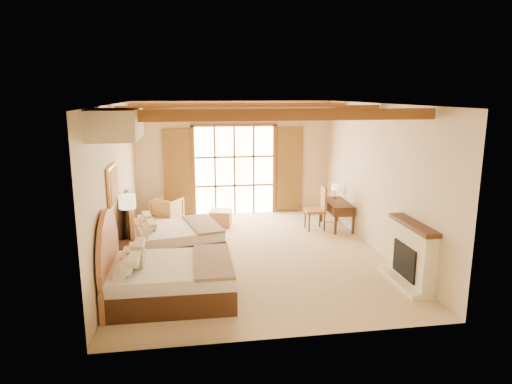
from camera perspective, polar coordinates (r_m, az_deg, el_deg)
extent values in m
plane|color=#CBB485|center=(9.97, -0.46, -7.75)|extent=(7.00, 7.00, 0.00)
plane|color=beige|center=(12.97, -2.76, 4.22)|extent=(5.50, 0.00, 5.50)
plane|color=beige|center=(9.54, -17.04, 0.77)|extent=(0.00, 7.00, 7.00)
plane|color=beige|center=(10.30, 14.84, 1.72)|extent=(0.00, 7.00, 7.00)
plane|color=#AC6C3D|center=(9.37, -0.49, 10.97)|extent=(7.00, 7.00, 0.00)
cube|color=white|center=(12.98, -2.72, 2.67)|extent=(2.20, 0.02, 2.50)
cube|color=brown|center=(12.88, -9.80, 2.42)|extent=(0.75, 0.06, 2.40)
cube|color=brown|center=(13.22, 4.21, 2.82)|extent=(0.75, 0.06, 2.40)
cube|color=#EEE6C1|center=(8.77, 18.91, -7.47)|extent=(0.25, 1.30, 1.10)
cube|color=black|center=(8.77, 18.46, -8.13)|extent=(0.18, 0.80, 0.60)
cube|color=#EEE6C1|center=(8.91, 18.17, -10.56)|extent=(0.45, 1.40, 0.10)
cube|color=#46261A|center=(8.60, 19.12, -3.89)|extent=(0.30, 1.40, 0.08)
cube|color=#D19248|center=(8.78, -17.50, 0.78)|extent=(0.05, 0.95, 0.75)
cube|color=tan|center=(8.78, -17.31, 0.78)|extent=(0.02, 0.82, 0.62)
cube|color=beige|center=(7.35, -17.09, 8.12)|extent=(0.70, 1.40, 0.45)
cube|color=#46261A|center=(7.98, -10.55, -11.66)|extent=(2.11, 1.61, 0.41)
cube|color=white|center=(7.86, -10.65, -9.55)|extent=(2.07, 1.58, 0.22)
cube|color=#987E5D|center=(7.82, -5.41, -8.53)|extent=(0.65, 1.62, 0.05)
cube|color=gray|center=(7.81, -14.30, -8.02)|extent=(0.13, 0.43, 0.24)
cube|color=#46261A|center=(10.11, -10.25, -6.53)|extent=(2.21, 1.85, 0.38)
cube|color=white|center=(10.02, -10.31, -4.94)|extent=(2.17, 1.81, 0.21)
cube|color=#987E5D|center=(9.99, -6.54, -4.19)|extent=(0.89, 1.59, 0.05)
cube|color=gray|center=(9.98, -12.95, -3.81)|extent=(0.20, 0.41, 0.23)
cube|color=#46261A|center=(9.02, -15.52, -8.22)|extent=(0.61, 0.61, 0.65)
cylinder|color=#372C17|center=(9.49, -15.32, -9.18)|extent=(0.21, 0.21, 0.03)
cylinder|color=#372C17|center=(9.27, -15.54, -5.43)|extent=(0.04, 0.04, 1.29)
cylinder|color=#FFEEB5|center=(9.09, -15.80, -1.16)|extent=(0.32, 0.32, 0.27)
imported|color=tan|center=(12.60, -11.08, -2.16)|extent=(0.96, 0.97, 0.65)
cube|color=#BA734E|center=(12.07, -4.46, -3.21)|extent=(0.65, 0.65, 0.40)
cube|color=#46261A|center=(11.89, 10.11, -1.30)|extent=(0.60, 1.29, 0.05)
cube|color=#46261A|center=(11.92, 10.09, -1.85)|extent=(0.58, 1.25, 0.20)
cube|color=#9C5830|center=(11.66, 7.37, -2.35)|extent=(0.53, 0.53, 0.07)
cube|color=#9C5830|center=(11.64, 8.45, -0.74)|extent=(0.10, 0.49, 0.60)
cylinder|color=#372C17|center=(12.29, 9.83, -0.70)|extent=(0.11, 0.11, 0.02)
cylinder|color=#372C17|center=(12.26, 9.85, -0.10)|extent=(0.02, 0.02, 0.26)
cylinder|color=#FFEEB5|center=(12.23, 9.88, 0.63)|extent=(0.19, 0.19, 0.15)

